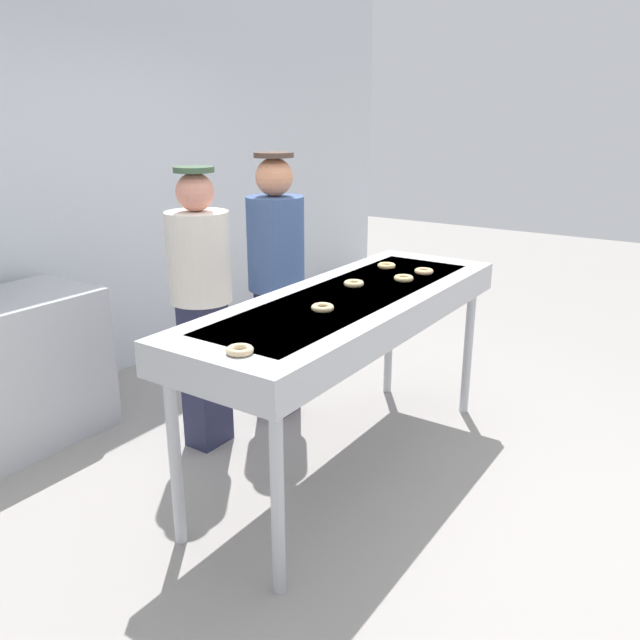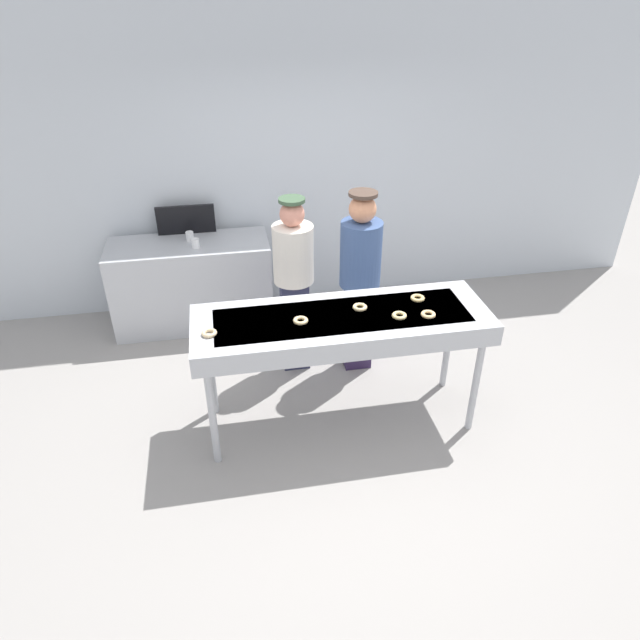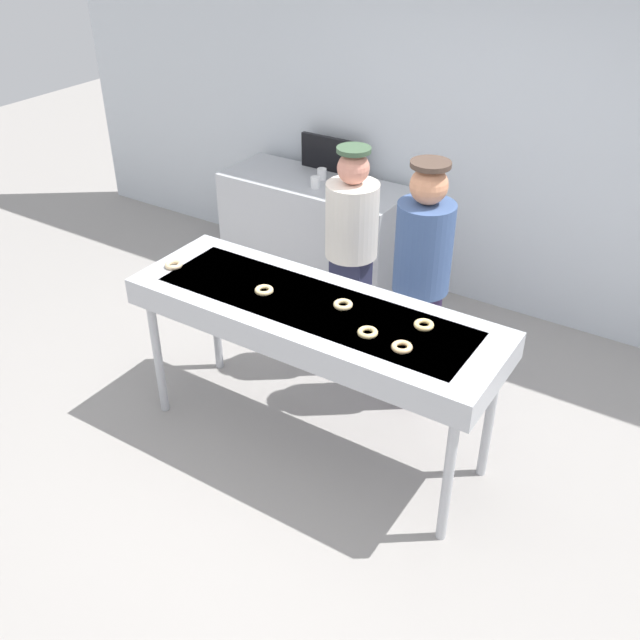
# 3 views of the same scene
# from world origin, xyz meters

# --- Properties ---
(ground_plane) EXTENTS (16.00, 16.00, 0.00)m
(ground_plane) POSITION_xyz_m (0.00, 0.00, 0.00)
(ground_plane) COLOR #9E9993
(back_wall) EXTENTS (8.00, 0.12, 3.07)m
(back_wall) POSITION_xyz_m (0.00, 2.24, 1.54)
(back_wall) COLOR silver
(back_wall) RESTS_ON ground
(fryer_conveyor) EXTENTS (2.22, 0.74, 1.00)m
(fryer_conveyor) POSITION_xyz_m (0.00, 0.00, 0.92)
(fryer_conveyor) COLOR #B7BABF
(fryer_conveyor) RESTS_ON ground
(plain_donut_0) EXTENTS (0.15, 0.15, 0.03)m
(plain_donut_0) POSITION_xyz_m (0.41, -0.10, 1.02)
(plain_donut_0) COLOR #EBCE86
(plain_donut_0) RESTS_ON fryer_conveyor
(plain_donut_1) EXTENTS (0.15, 0.15, 0.03)m
(plain_donut_1) POSITION_xyz_m (0.62, 0.12, 1.02)
(plain_donut_1) COLOR #F5D284
(plain_donut_1) RESTS_ON fryer_conveyor
(plain_donut_2) EXTENTS (0.13, 0.13, 0.03)m
(plain_donut_2) POSITION_xyz_m (0.15, 0.07, 1.02)
(plain_donut_2) COLOR beige
(plain_donut_2) RESTS_ON fryer_conveyor
(plain_donut_3) EXTENTS (0.15, 0.15, 0.03)m
(plain_donut_3) POSITION_xyz_m (0.62, -0.13, 1.02)
(plain_donut_3) COLOR #F9CA89
(plain_donut_3) RESTS_ON fryer_conveyor
(plain_donut_4) EXTENTS (0.15, 0.15, 0.03)m
(plain_donut_4) POSITION_xyz_m (-0.32, -0.04, 1.02)
(plain_donut_4) COLOR #F1D090
(plain_donut_4) RESTS_ON fryer_conveyor
(plain_donut_5) EXTENTS (0.16, 0.16, 0.03)m
(plain_donut_5) POSITION_xyz_m (-0.97, -0.09, 1.02)
(plain_donut_5) COLOR beige
(plain_donut_5) RESTS_ON fryer_conveyor
(worker_baker) EXTENTS (0.35, 0.35, 1.68)m
(worker_baker) POSITION_xyz_m (0.32, 0.73, 0.97)
(worker_baker) COLOR #2C1F41
(worker_baker) RESTS_ON ground
(worker_assistant) EXTENTS (0.35, 0.35, 1.63)m
(worker_assistant) POSITION_xyz_m (-0.24, 0.83, 0.93)
(worker_assistant) COLOR #272945
(worker_assistant) RESTS_ON ground
(prep_counter) EXTENTS (1.58, 0.63, 0.90)m
(prep_counter) POSITION_xyz_m (-1.16, 1.79, 0.45)
(prep_counter) COLOR #B7BABF
(prep_counter) RESTS_ON ground
(paper_cup_0) EXTENTS (0.08, 0.08, 0.09)m
(paper_cup_0) POSITION_xyz_m (-1.08, 1.68, 0.94)
(paper_cup_0) COLOR white
(paper_cup_0) RESTS_ON prep_counter
(paper_cup_1) EXTENTS (0.08, 0.08, 0.09)m
(paper_cup_1) POSITION_xyz_m (-1.13, 1.86, 0.94)
(paper_cup_1) COLOR white
(paper_cup_1) RESTS_ON prep_counter
(menu_display) EXTENTS (0.58, 0.04, 0.29)m
(menu_display) POSITION_xyz_m (-1.16, 2.06, 1.04)
(menu_display) COLOR black
(menu_display) RESTS_ON prep_counter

